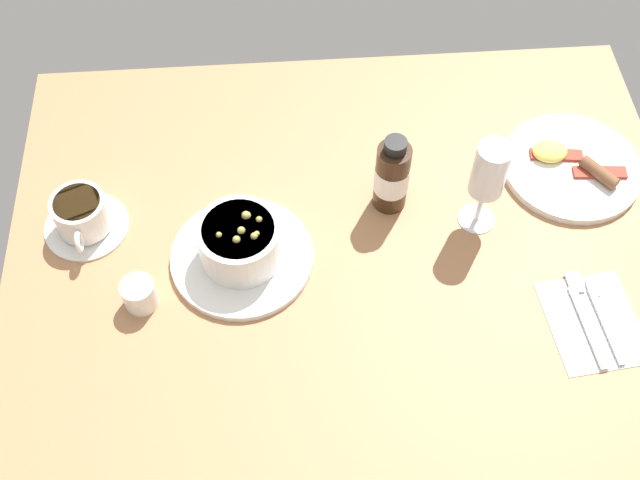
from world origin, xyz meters
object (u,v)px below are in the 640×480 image
object	(u,v)px
sauce_bottle_brown	(392,176)
creamer_jug	(139,295)
wine_glass	(489,174)
cutlery_setting	(593,319)
coffee_cup	(82,216)
breakfast_plate	(571,166)
porridge_bowl	(240,246)

from	to	relation	value
sauce_bottle_brown	creamer_jug	bearing A→B (deg)	-157.53
wine_glass	cutlery_setting	bearing A→B (deg)	-54.33
wine_glass	sauce_bottle_brown	size ratio (longest dim) A/B	1.17
coffee_cup	breakfast_plate	distance (cm)	82.19
cutlery_setting	wine_glass	distance (cm)	27.05
sauce_bottle_brown	coffee_cup	bearing A→B (deg)	-177.99
wine_glass	porridge_bowl	bearing A→B (deg)	-172.55
creamer_jug	sauce_bottle_brown	size ratio (longest dim) A/B	0.41
sauce_bottle_brown	wine_glass	bearing A→B (deg)	-18.43
coffee_cup	sauce_bottle_brown	size ratio (longest dim) A/B	0.93
coffee_cup	breakfast_plate	size ratio (longest dim) A/B	0.59
cutlery_setting	coffee_cup	distance (cm)	81.47
coffee_cup	wine_glass	distance (cm)	64.60
porridge_bowl	cutlery_setting	size ratio (longest dim) A/B	1.31
creamer_jug	cutlery_setting	bearing A→B (deg)	-6.53
coffee_cup	wine_glass	bearing A→B (deg)	-2.59
creamer_jug	porridge_bowl	bearing A→B (deg)	24.06
creamer_jug	sauce_bottle_brown	distance (cm)	43.72
cutlery_setting	breakfast_plate	world-z (taller)	breakfast_plate
coffee_cup	creamer_jug	distance (cm)	17.82
coffee_cup	creamer_jug	bearing A→B (deg)	-56.66
porridge_bowl	creamer_jug	size ratio (longest dim) A/B	3.67
breakfast_plate	wine_glass	bearing A→B (deg)	-152.78
breakfast_plate	sauce_bottle_brown	bearing A→B (deg)	-171.82
wine_glass	breakfast_plate	xyz separation A→B (cm)	(17.96, 9.24, -11.02)
creamer_jug	wine_glass	bearing A→B (deg)	12.47
creamer_jug	breakfast_plate	world-z (taller)	creamer_jug
breakfast_plate	porridge_bowl	bearing A→B (deg)	-165.83
coffee_cup	wine_glass	world-z (taller)	wine_glass
wine_glass	sauce_bottle_brown	world-z (taller)	wine_glass
porridge_bowl	creamer_jug	world-z (taller)	porridge_bowl
coffee_cup	creamer_jug	size ratio (longest dim) A/B	2.26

